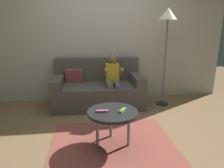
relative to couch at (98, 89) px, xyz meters
The scene contains 9 objects.
ground_plane 1.34m from the couch, 82.50° to the right, with size 9.65×9.65×0.00m, color olive.
wall_back 1.04m from the couch, 66.23° to the left, with size 4.82×0.05×2.50m, color beige.
couch is the anchor object (origin of this frame).
person_seated_on_couch 0.41m from the couch, 35.11° to the right, with size 0.33×0.41×0.97m.
coffee_table 1.41m from the couch, 85.87° to the right, with size 0.61×0.61×0.44m.
area_rug 1.44m from the couch, 85.87° to the right, with size 1.52×1.28×0.01m, color #9E4C42.
game_remote_pink_near_edge 1.44m from the couch, 90.93° to the right, with size 0.14×0.04×0.03m.
game_remote_lime_center 1.45m from the couch, 81.18° to the right, with size 0.11×0.13×0.03m.
floor_lamp 1.72m from the couch, ahead, with size 0.32×0.32×1.74m.
Camera 1 is at (-0.35, -2.34, 1.38)m, focal length 32.50 mm.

